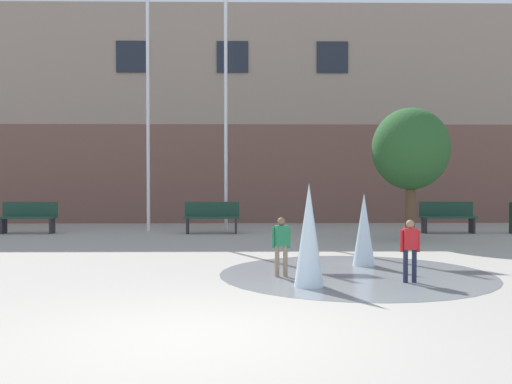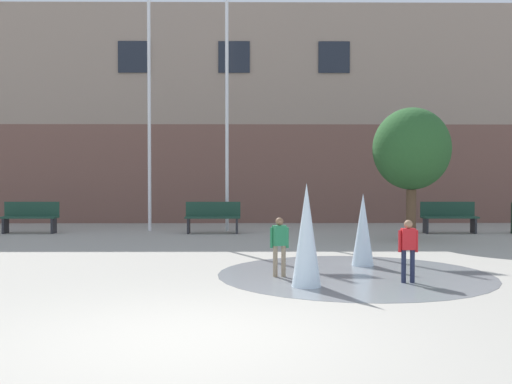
{
  "view_description": "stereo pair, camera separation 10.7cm",
  "coord_description": "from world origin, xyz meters",
  "px_view_note": "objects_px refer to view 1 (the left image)",
  "views": [
    {
      "loc": [
        0.47,
        -6.12,
        1.68
      ],
      "look_at": [
        0.7,
        7.6,
        1.3
      ],
      "focal_mm": 42.0,
      "sensor_mm": 36.0,
      "label": 1
    },
    {
      "loc": [
        0.58,
        -6.12,
        1.68
      ],
      "look_at": [
        0.7,
        7.6,
        1.3
      ],
      "focal_mm": 42.0,
      "sensor_mm": 36.0,
      "label": 2
    }
  ],
  "objects_px": {
    "park_bench_near_trashcan": "(447,217)",
    "child_with_pink_shirt": "(281,242)",
    "child_in_fountain": "(410,246)",
    "street_tree_near_building": "(411,149)",
    "park_bench_under_left_flagpole": "(212,217)",
    "flagpole_right": "(227,84)",
    "flagpole_left": "(149,79)",
    "park_bench_far_left": "(29,217)"
  },
  "relations": [
    {
      "from": "park_bench_under_left_flagpole",
      "to": "street_tree_near_building",
      "type": "relative_size",
      "value": 0.47
    },
    {
      "from": "park_bench_far_left",
      "to": "child_with_pink_shirt",
      "type": "xyz_separation_m",
      "value": [
        6.9,
        -7.62,
        0.1
      ]
    },
    {
      "from": "child_with_pink_shirt",
      "to": "flagpole_right",
      "type": "relative_size",
      "value": 0.12
    },
    {
      "from": "child_in_fountain",
      "to": "street_tree_near_building",
      "type": "height_order",
      "value": "street_tree_near_building"
    },
    {
      "from": "park_bench_near_trashcan",
      "to": "child_with_pink_shirt",
      "type": "bearing_deg",
      "value": -125.18
    },
    {
      "from": "street_tree_near_building",
      "to": "park_bench_far_left",
      "type": "bearing_deg",
      "value": 169.36
    },
    {
      "from": "park_bench_near_trashcan",
      "to": "street_tree_near_building",
      "type": "xyz_separation_m",
      "value": [
        -1.62,
        -1.91,
        1.88
      ]
    },
    {
      "from": "park_bench_near_trashcan",
      "to": "child_with_pink_shirt",
      "type": "xyz_separation_m",
      "value": [
        -5.31,
        -7.54,
        0.1
      ]
    },
    {
      "from": "flagpole_right",
      "to": "street_tree_near_building",
      "type": "xyz_separation_m",
      "value": [
        4.86,
        -2.65,
        -2.07
      ]
    },
    {
      "from": "park_bench_near_trashcan",
      "to": "child_with_pink_shirt",
      "type": "distance_m",
      "value": 9.22
    },
    {
      "from": "park_bench_under_left_flagpole",
      "to": "flagpole_right",
      "type": "relative_size",
      "value": 0.19
    },
    {
      "from": "park_bench_far_left",
      "to": "park_bench_under_left_flagpole",
      "type": "relative_size",
      "value": 1.0
    },
    {
      "from": "park_bench_far_left",
      "to": "park_bench_under_left_flagpole",
      "type": "xyz_separation_m",
      "value": [
        5.32,
        -0.07,
        0.0
      ]
    },
    {
      "from": "child_in_fountain",
      "to": "park_bench_near_trashcan",
      "type": "bearing_deg",
      "value": -115.9
    },
    {
      "from": "park_bench_far_left",
      "to": "flagpole_left",
      "type": "height_order",
      "value": "flagpole_left"
    },
    {
      "from": "street_tree_near_building",
      "to": "child_with_pink_shirt",
      "type": "bearing_deg",
      "value": -123.27
    },
    {
      "from": "flagpole_right",
      "to": "street_tree_near_building",
      "type": "relative_size",
      "value": 2.43
    },
    {
      "from": "child_with_pink_shirt",
      "to": "flagpole_right",
      "type": "distance_m",
      "value": 9.21
    },
    {
      "from": "flagpole_right",
      "to": "street_tree_near_building",
      "type": "bearing_deg",
      "value": -28.65
    },
    {
      "from": "child_in_fountain",
      "to": "street_tree_near_building",
      "type": "distance_m",
      "value": 6.66
    },
    {
      "from": "park_bench_under_left_flagpole",
      "to": "street_tree_near_building",
      "type": "xyz_separation_m",
      "value": [
        5.27,
        -1.92,
        1.88
      ]
    },
    {
      "from": "park_bench_far_left",
      "to": "flagpole_right",
      "type": "distance_m",
      "value": 6.99
    },
    {
      "from": "park_bench_far_left",
      "to": "child_with_pink_shirt",
      "type": "height_order",
      "value": "child_with_pink_shirt"
    },
    {
      "from": "park_bench_near_trashcan",
      "to": "street_tree_near_building",
      "type": "bearing_deg",
      "value": -130.33
    },
    {
      "from": "child_with_pink_shirt",
      "to": "child_in_fountain",
      "type": "relative_size",
      "value": 1.0
    },
    {
      "from": "flagpole_right",
      "to": "flagpole_left",
      "type": "bearing_deg",
      "value": -180.0
    },
    {
      "from": "park_bench_under_left_flagpole",
      "to": "street_tree_near_building",
      "type": "distance_m",
      "value": 5.91
    },
    {
      "from": "park_bench_far_left",
      "to": "park_bench_near_trashcan",
      "type": "xyz_separation_m",
      "value": [
        12.21,
        -0.08,
        0.0
      ]
    },
    {
      "from": "child_with_pink_shirt",
      "to": "child_in_fountain",
      "type": "xyz_separation_m",
      "value": [
        1.98,
        -0.56,
        0.0
      ]
    },
    {
      "from": "flagpole_left",
      "to": "flagpole_right",
      "type": "height_order",
      "value": "flagpole_left"
    },
    {
      "from": "flagpole_left",
      "to": "flagpole_right",
      "type": "xyz_separation_m",
      "value": [
        2.34,
        0.0,
        -0.16
      ]
    },
    {
      "from": "child_in_fountain",
      "to": "street_tree_near_building",
      "type": "bearing_deg",
      "value": -109.0
    },
    {
      "from": "park_bench_near_trashcan",
      "to": "flagpole_right",
      "type": "relative_size",
      "value": 0.19
    },
    {
      "from": "park_bench_near_trashcan",
      "to": "flagpole_left",
      "type": "xyz_separation_m",
      "value": [
        -8.82,
        0.74,
        4.1
      ]
    },
    {
      "from": "park_bench_far_left",
      "to": "child_with_pink_shirt",
      "type": "distance_m",
      "value": 10.28
    },
    {
      "from": "park_bench_under_left_flagpole",
      "to": "street_tree_near_building",
      "type": "height_order",
      "value": "street_tree_near_building"
    },
    {
      "from": "park_bench_near_trashcan",
      "to": "flagpole_right",
      "type": "bearing_deg",
      "value": 173.45
    },
    {
      "from": "park_bench_far_left",
      "to": "street_tree_near_building",
      "type": "height_order",
      "value": "street_tree_near_building"
    },
    {
      "from": "street_tree_near_building",
      "to": "park_bench_under_left_flagpole",
      "type": "bearing_deg",
      "value": 159.94
    },
    {
      "from": "park_bench_under_left_flagpole",
      "to": "flagpole_left",
      "type": "distance_m",
      "value": 4.59
    },
    {
      "from": "child_with_pink_shirt",
      "to": "child_in_fountain",
      "type": "bearing_deg",
      "value": 143.97
    },
    {
      "from": "park_bench_near_trashcan",
      "to": "flagpole_left",
      "type": "distance_m",
      "value": 9.76
    }
  ]
}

